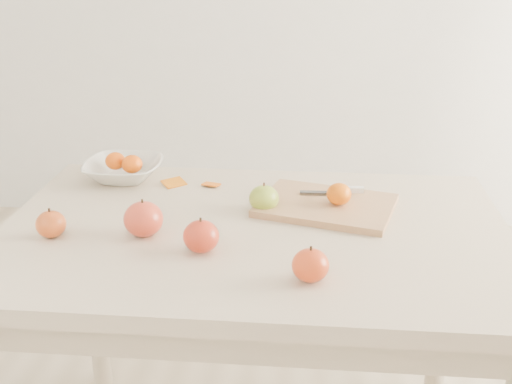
{
  "coord_description": "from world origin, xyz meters",
  "views": [
    {
      "loc": [
        0.13,
        -1.37,
        1.39
      ],
      "look_at": [
        0.0,
        0.05,
        0.82
      ],
      "focal_mm": 45.0,
      "sensor_mm": 36.0,
      "label": 1
    }
  ],
  "objects": [
    {
      "name": "table",
      "position": [
        0.0,
        0.0,
        0.65
      ],
      "size": [
        1.2,
        0.8,
        0.75
      ],
      "color": "#C7AF96",
      "rests_on": "ground"
    },
    {
      "name": "cutting_board",
      "position": [
        0.17,
        0.13,
        0.76
      ],
      "size": [
        0.38,
        0.32,
        0.02
      ],
      "primitive_type": "cube",
      "rotation": [
        0.0,
        0.0,
        -0.26
      ],
      "color": "tan",
      "rests_on": "table"
    },
    {
      "name": "board_tangerine",
      "position": [
        0.2,
        0.12,
        0.8
      ],
      "size": [
        0.06,
        0.06,
        0.05
      ],
      "primitive_type": "ellipsoid",
      "color": "orange",
      "rests_on": "cutting_board"
    },
    {
      "name": "fruit_bowl",
      "position": [
        -0.4,
        0.29,
        0.78
      ],
      "size": [
        0.22,
        0.22,
        0.05
      ],
      "primitive_type": "imported",
      "color": "silver",
      "rests_on": "table"
    },
    {
      "name": "bowl_tangerine_near",
      "position": [
        -0.42,
        0.3,
        0.8
      ],
      "size": [
        0.06,
        0.06,
        0.05
      ],
      "primitive_type": "ellipsoid",
      "color": "orange",
      "rests_on": "fruit_bowl"
    },
    {
      "name": "bowl_tangerine_far",
      "position": [
        -0.37,
        0.28,
        0.8
      ],
      "size": [
        0.06,
        0.06,
        0.05
      ],
      "primitive_type": "ellipsoid",
      "color": "#E86108",
      "rests_on": "fruit_bowl"
    },
    {
      "name": "orange_peel_a",
      "position": [
        -0.25,
        0.26,
        0.75
      ],
      "size": [
        0.07,
        0.07,
        0.01
      ],
      "primitive_type": "cube",
      "rotation": [
        0.21,
        0.0,
        0.71
      ],
      "color": "#CA660E",
      "rests_on": "table"
    },
    {
      "name": "orange_peel_b",
      "position": [
        -0.14,
        0.26,
        0.75
      ],
      "size": [
        0.05,
        0.05,
        0.01
      ],
      "primitive_type": "cube",
      "rotation": [
        -0.14,
        0.0,
        -0.27
      ],
      "color": "orange",
      "rests_on": "table"
    },
    {
      "name": "paring_knife",
      "position": [
        0.22,
        0.2,
        0.78
      ],
      "size": [
        0.17,
        0.05,
        0.01
      ],
      "color": "white",
      "rests_on": "cutting_board"
    },
    {
      "name": "apple_green",
      "position": [
        0.02,
        0.1,
        0.78
      ],
      "size": [
        0.07,
        0.07,
        0.07
      ],
      "primitive_type": "ellipsoid",
      "color": "#5F8D1C",
      "rests_on": "table"
    },
    {
      "name": "apple_red_d",
      "position": [
        -0.46,
        -0.09,
        0.78
      ],
      "size": [
        0.07,
        0.07,
        0.06
      ],
      "primitive_type": "ellipsoid",
      "color": "#9B1E0A",
      "rests_on": "table"
    },
    {
      "name": "apple_red_e",
      "position": [
        0.13,
        -0.24,
        0.78
      ],
      "size": [
        0.07,
        0.07,
        0.07
      ],
      "primitive_type": "ellipsoid",
      "color": "#981101",
      "rests_on": "table"
    },
    {
      "name": "apple_red_c",
      "position": [
        -0.1,
        -0.13,
        0.79
      ],
      "size": [
        0.08,
        0.08,
        0.07
      ],
      "primitive_type": "ellipsoid",
      "color": "maroon",
      "rests_on": "table"
    },
    {
      "name": "apple_red_b",
      "position": [
        -0.25,
        -0.07,
        0.79
      ],
      "size": [
        0.09,
        0.09,
        0.08
      ],
      "primitive_type": "ellipsoid",
      "color": "maroon",
      "rests_on": "table"
    }
  ]
}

